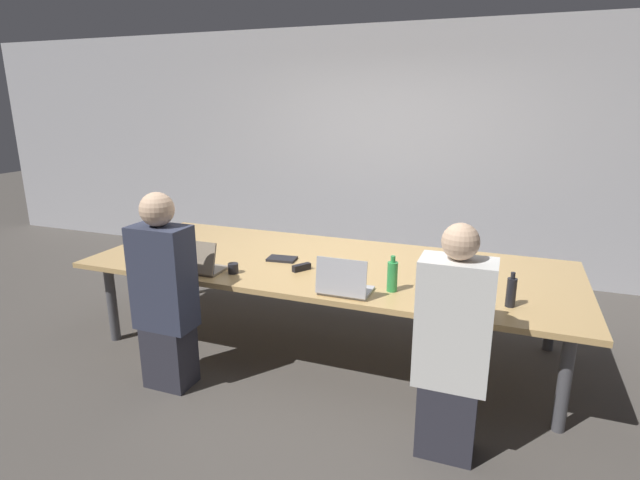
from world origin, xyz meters
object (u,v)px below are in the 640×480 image
(person_near_left, at_px, (165,295))
(bottle_near_right, at_px, (511,292))
(bottle_near_midright, at_px, (392,276))
(cup_near_left, at_px, (233,268))
(laptop_near_left, at_px, (201,263))
(laptop_near_midright, at_px, (344,284))
(stapler, at_px, (302,267))
(laptop_near_right, at_px, (465,302))
(person_near_right, at_px, (452,348))

(person_near_left, bearing_deg, bottle_near_right, -166.31)
(bottle_near_midright, bearing_deg, cup_near_left, -176.85)
(bottle_near_midright, height_order, bottle_near_right, bottle_near_midright)
(laptop_near_left, distance_m, cup_near_left, 0.25)
(laptop_near_midright, xyz_separation_m, stapler, (-0.45, 0.35, -0.05))
(bottle_near_midright, xyz_separation_m, bottle_near_right, (0.76, 0.00, -0.01))
(laptop_near_right, bearing_deg, person_near_right, 85.90)
(cup_near_left, height_order, bottle_near_right, bottle_near_right)
(laptop_near_left, relative_size, bottle_near_right, 1.36)
(bottle_near_right, bearing_deg, stapler, 173.58)
(person_near_right, distance_m, bottle_near_right, 0.66)
(stapler, bearing_deg, laptop_near_right, 16.41)
(laptop_near_left, bearing_deg, bottle_near_right, -176.34)
(laptop_near_midright, bearing_deg, stapler, -37.82)
(laptop_near_right, xyz_separation_m, bottle_near_right, (0.26, 0.20, 0.03))
(bottle_near_midright, relative_size, person_near_right, 0.18)
(laptop_near_left, distance_m, bottle_near_right, 2.19)
(cup_near_left, distance_m, laptop_near_midright, 0.92)
(bottle_near_midright, xyz_separation_m, person_near_right, (0.47, -0.57, -0.17))
(person_near_left, height_order, laptop_near_right, person_near_left)
(laptop_near_midright, distance_m, stapler, 0.58)
(person_near_left, relative_size, cup_near_left, 18.08)
(laptop_near_midright, relative_size, stapler, 2.30)
(bottle_near_midright, bearing_deg, laptop_near_left, -174.55)
(laptop_near_midright, distance_m, bottle_near_right, 1.06)
(laptop_near_left, height_order, laptop_near_right, laptop_near_left)
(stapler, bearing_deg, person_near_right, 1.31)
(laptop_near_right, relative_size, bottle_near_right, 1.42)
(laptop_near_midright, bearing_deg, person_near_left, 16.88)
(person_near_right, distance_m, stapler, 1.42)
(person_near_left, height_order, bottle_near_midright, person_near_left)
(cup_near_left, xyz_separation_m, laptop_near_midright, (0.91, -0.11, 0.04))
(laptop_near_left, height_order, bottle_near_right, laptop_near_left)
(laptop_near_left, distance_m, person_near_left, 0.42)
(cup_near_left, distance_m, stapler, 0.51)
(person_near_right, xyz_separation_m, stapler, (-1.21, 0.74, 0.09))
(person_near_left, xyz_separation_m, bottle_near_midright, (1.46, 0.54, 0.14))
(laptop_near_midright, bearing_deg, person_near_right, 152.66)
(bottle_near_midright, xyz_separation_m, stapler, (-0.74, 0.17, -0.08))
(person_near_left, distance_m, person_near_right, 1.94)
(laptop_near_left, bearing_deg, laptop_near_midright, 177.83)
(laptop_near_right, xyz_separation_m, person_near_right, (-0.03, -0.38, -0.13))
(person_near_left, height_order, cup_near_left, person_near_left)
(person_near_left, xyz_separation_m, stapler, (0.72, 0.71, 0.06))
(bottle_near_right, height_order, stapler, bottle_near_right)
(laptop_near_midright, relative_size, bottle_near_midright, 1.38)
(cup_near_left, relative_size, laptop_near_right, 0.24)
(laptop_near_midright, height_order, stapler, laptop_near_midright)
(laptop_near_left, height_order, laptop_near_midright, laptop_near_midright)
(bottle_near_right, bearing_deg, laptop_near_left, -176.34)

